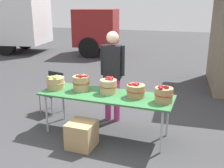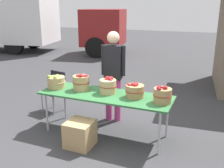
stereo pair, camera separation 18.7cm
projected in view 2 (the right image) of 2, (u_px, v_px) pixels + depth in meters
The scene contains 11 objects.
ground_plane at pixel (106, 133), 4.68m from camera, with size 40.00×40.00×0.00m, color #38383A.
market_table at pixel (105, 96), 4.48m from camera, with size 2.30×0.76×0.75m.
apple_basket_green_0 at pixel (56, 82), 4.78m from camera, with size 0.34×0.34×0.26m.
apple_basket_red_0 at pixel (81, 82), 4.66m from camera, with size 0.31×0.31×0.32m.
apple_basket_red_1 at pixel (108, 86), 4.49m from camera, with size 0.31×0.31×0.30m.
apple_basket_red_2 at pixel (135, 90), 4.29m from camera, with size 0.32×0.32×0.26m.
apple_basket_red_3 at pixel (162, 95), 4.04m from camera, with size 0.30×0.30×0.29m.
vendor_adult at pixel (113, 70), 4.95m from camera, with size 0.46×0.28×1.76m.
box_truck at pixel (32, 21), 12.59m from camera, with size 7.97×3.61×2.75m.
folding_chair at pixel (55, 88), 5.59m from camera, with size 0.47×0.47×0.86m.
produce_crate at pixel (80, 134), 4.22m from camera, with size 0.43×0.43×0.43m, color tan.
Camera 2 is at (1.73, -3.85, 2.22)m, focal length 41.61 mm.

